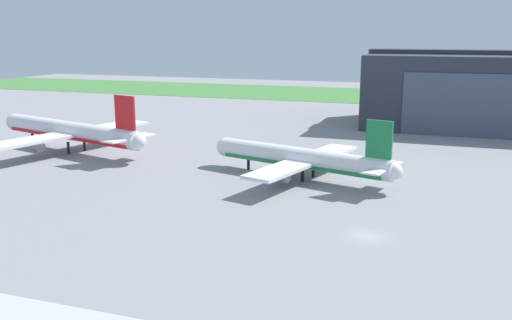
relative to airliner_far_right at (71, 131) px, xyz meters
The scene contains 4 objects.
ground_plane 74.91m from the airliner_far_right, 24.57° to the right, with size 440.00×440.00×0.00m, color gray.
grass_field_strip 146.83m from the airliner_far_right, 62.39° to the left, with size 440.00×56.00×0.08m, color #437C3B.
airliner_far_right is the anchor object (origin of this frame).
airliner_far_left 53.26m from the airliner_far_right, ahead, with size 35.79×31.36×11.68m.
Camera 1 is at (8.64, -68.20, 25.44)m, focal length 39.27 mm.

